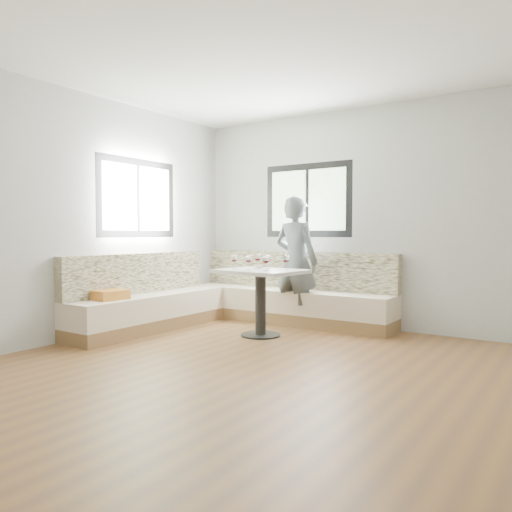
# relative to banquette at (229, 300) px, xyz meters

# --- Properties ---
(room) EXTENTS (5.01, 5.01, 2.81)m
(room) POSITION_rel_banquette_xyz_m (1.51, -1.55, 1.08)
(room) COLOR brown
(room) RESTS_ON ground
(banquette) EXTENTS (2.90, 2.80, 0.95)m
(banquette) POSITION_rel_banquette_xyz_m (0.00, 0.00, 0.00)
(banquette) COLOR brown
(banquette) RESTS_ON ground
(table) EXTENTS (1.01, 0.82, 0.78)m
(table) POSITION_rel_banquette_xyz_m (0.71, -0.32, 0.25)
(table) COLOR black
(table) RESTS_ON ground
(person) EXTENTS (0.64, 0.45, 1.68)m
(person) POSITION_rel_banquette_xyz_m (0.74, 0.45, 0.51)
(person) COLOR #52595D
(person) RESTS_ON ground
(olive_ramekin) EXTENTS (0.11, 0.11, 0.04)m
(olive_ramekin) POSITION_rel_banquette_xyz_m (0.59, -0.20, 0.47)
(olive_ramekin) COLOR white
(olive_ramekin) RESTS_ON table
(wine_glass_a) EXTENTS (0.08, 0.08, 0.18)m
(wine_glass_a) POSITION_rel_banquette_xyz_m (0.44, -0.47, 0.58)
(wine_glass_a) COLOR white
(wine_glass_a) RESTS_ON table
(wine_glass_b) EXTENTS (0.08, 0.08, 0.18)m
(wine_glass_b) POSITION_rel_banquette_xyz_m (0.66, -0.50, 0.58)
(wine_glass_b) COLOR white
(wine_glass_b) RESTS_ON table
(wine_glass_c) EXTENTS (0.08, 0.08, 0.18)m
(wine_glass_c) POSITION_rel_banquette_xyz_m (0.88, -0.48, 0.58)
(wine_glass_c) COLOR white
(wine_glass_c) RESTS_ON table
(wine_glass_d) EXTENTS (0.08, 0.08, 0.18)m
(wine_glass_d) POSITION_rel_banquette_xyz_m (0.75, -0.23, 0.58)
(wine_glass_d) COLOR white
(wine_glass_d) RESTS_ON table
(wine_glass_e) EXTENTS (0.08, 0.08, 0.18)m
(wine_glass_e) POSITION_rel_banquette_xyz_m (1.01, -0.25, 0.58)
(wine_glass_e) COLOR white
(wine_glass_e) RESTS_ON table
(wine_glass_f) EXTENTS (0.08, 0.08, 0.18)m
(wine_glass_f) POSITION_rel_banquette_xyz_m (0.54, -0.13, 0.58)
(wine_glass_f) COLOR white
(wine_glass_f) RESTS_ON table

